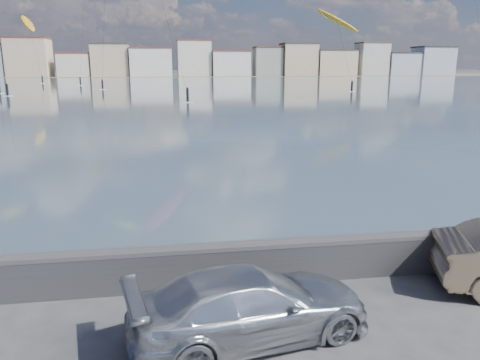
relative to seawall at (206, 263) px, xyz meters
name	(u,v)px	position (x,y,z in m)	size (l,w,h in m)	color
ground	(219,356)	(0.00, -2.70, -0.58)	(700.00, 700.00, 0.00)	#333335
bay_water	(169,89)	(0.00, 88.80, -0.58)	(500.00, 177.00, 0.00)	#3B4557
far_shore_strip	(167,75)	(0.00, 197.30, -0.57)	(500.00, 60.00, 0.00)	#4C473D
seawall	(206,263)	(0.00, 0.00, 0.00)	(400.00, 0.36, 1.08)	#28282B
far_buildings	(170,61)	(1.31, 183.30, 5.44)	(240.79, 13.26, 14.60)	beige
car_silver	(251,305)	(0.66, -2.19, 0.09)	(1.87, 4.60, 1.34)	#B3B5B9
kitesurfer_6	(28,24)	(-35.93, 126.27, 14.51)	(7.88, 11.84, 18.13)	#BF8C19
kitesurfer_14	(337,21)	(32.62, 81.14, 12.33)	(8.66, 12.44, 15.95)	#BF8C19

